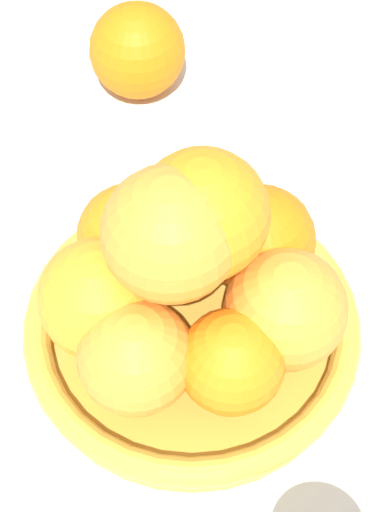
# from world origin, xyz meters

# --- Properties ---
(ground_plane) EXTENTS (4.00, 4.00, 0.00)m
(ground_plane) POSITION_xyz_m (0.00, 0.00, 0.00)
(ground_plane) COLOR beige
(fruit_bowl) EXTENTS (0.23, 0.23, 0.03)m
(fruit_bowl) POSITION_xyz_m (0.00, 0.00, 0.02)
(fruit_bowl) COLOR gold
(fruit_bowl) RESTS_ON ground_plane
(orange_pile) EXTENTS (0.19, 0.19, 0.14)m
(orange_pile) POSITION_xyz_m (0.00, 0.00, 0.09)
(orange_pile) COLOR orange
(orange_pile) RESTS_ON fruit_bowl
(stray_orange) EXTENTS (0.08, 0.08, 0.08)m
(stray_orange) POSITION_xyz_m (0.18, -0.19, 0.04)
(stray_orange) COLOR orange
(stray_orange) RESTS_ON ground_plane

